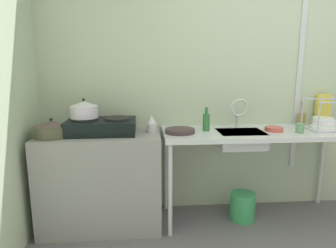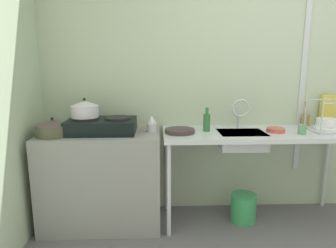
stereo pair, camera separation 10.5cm
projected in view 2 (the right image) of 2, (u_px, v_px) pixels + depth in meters
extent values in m
cube|color=#B0BEA1|center=(279.00, 75.00, 2.85)|extent=(5.26, 0.10, 2.61)
cube|color=silver|center=(304.00, 61.00, 2.78)|extent=(0.05, 0.01, 2.09)
cube|color=gray|center=(102.00, 179.00, 2.64)|extent=(1.02, 0.56, 0.83)
cube|color=silver|center=(258.00, 134.00, 2.61)|extent=(1.66, 0.56, 0.04)
cylinder|color=silver|center=(169.00, 191.00, 2.43)|extent=(0.04, 0.04, 0.79)
cylinder|color=silver|center=(167.00, 170.00, 2.90)|extent=(0.04, 0.04, 0.79)
cylinder|color=silver|center=(326.00, 168.00, 2.96)|extent=(0.04, 0.04, 0.79)
cube|color=black|center=(102.00, 126.00, 2.55)|extent=(0.57, 0.36, 0.12)
cylinder|color=black|center=(85.00, 118.00, 2.53)|extent=(0.22, 0.22, 0.02)
cylinder|color=black|center=(118.00, 118.00, 2.54)|extent=(0.22, 0.22, 0.02)
cylinder|color=silver|center=(85.00, 111.00, 2.52)|extent=(0.23, 0.23, 0.10)
cone|color=silver|center=(84.00, 103.00, 2.50)|extent=(0.23, 0.23, 0.04)
sphere|color=black|center=(84.00, 99.00, 2.50)|extent=(0.02, 0.02, 0.02)
cylinder|color=#484933|center=(53.00, 130.00, 2.44)|extent=(0.28, 0.28, 0.09)
cone|color=#51403E|center=(52.00, 122.00, 2.43)|extent=(0.28, 0.28, 0.04)
sphere|color=black|center=(52.00, 119.00, 2.42)|extent=(0.02, 0.02, 0.02)
cylinder|color=silver|center=(152.00, 127.00, 2.59)|extent=(0.09, 0.09, 0.08)
cone|color=silver|center=(152.00, 119.00, 2.58)|extent=(0.08, 0.08, 0.07)
cube|color=silver|center=(241.00, 140.00, 2.59)|extent=(0.40, 0.31, 0.14)
cylinder|color=silver|center=(238.00, 118.00, 2.74)|extent=(0.02, 0.02, 0.19)
torus|color=silver|center=(241.00, 108.00, 2.65)|extent=(0.16, 0.02, 0.16)
cylinder|color=#3D2E32|center=(180.00, 131.00, 2.55)|extent=(0.25, 0.25, 0.03)
cylinder|color=#B3B2C1|center=(322.00, 117.00, 2.46)|extent=(0.01, 0.01, 0.30)
cylinder|color=#B3B2C1|center=(306.00, 111.00, 2.73)|extent=(0.01, 0.01, 0.30)
cylinder|color=#B3B2C1|center=(322.00, 100.00, 2.72)|extent=(0.29, 0.01, 0.01)
cube|color=#B7B5C3|center=(328.00, 130.00, 2.63)|extent=(0.31, 0.29, 0.01)
cylinder|color=white|center=(327.00, 128.00, 2.62)|extent=(0.22, 0.22, 0.02)
cylinder|color=white|center=(328.00, 126.00, 2.63)|extent=(0.21, 0.21, 0.02)
cylinder|color=white|center=(329.00, 124.00, 2.62)|extent=(0.20, 0.20, 0.02)
cylinder|color=silver|center=(328.00, 122.00, 2.62)|extent=(0.19, 0.19, 0.02)
cylinder|color=white|center=(327.00, 120.00, 2.62)|extent=(0.18, 0.18, 0.02)
cylinder|color=#61976A|center=(302.00, 129.00, 2.50)|extent=(0.07, 0.07, 0.08)
cylinder|color=#C15148|center=(276.00, 130.00, 2.59)|extent=(0.16, 0.16, 0.04)
cylinder|color=#2F6C36|center=(207.00, 123.00, 2.61)|extent=(0.06, 0.06, 0.15)
cylinder|color=#2F6C36|center=(207.00, 111.00, 2.59)|extent=(0.03, 0.03, 0.06)
cube|color=#DCC947|center=(328.00, 110.00, 2.84)|extent=(0.14, 0.05, 0.29)
cylinder|color=olive|center=(305.00, 120.00, 2.84)|extent=(0.07, 0.07, 0.11)
cylinder|color=olive|center=(306.00, 112.00, 2.82)|extent=(0.05, 0.01, 0.20)
cylinder|color=#389656|center=(243.00, 208.00, 2.72)|extent=(0.23, 0.23, 0.26)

